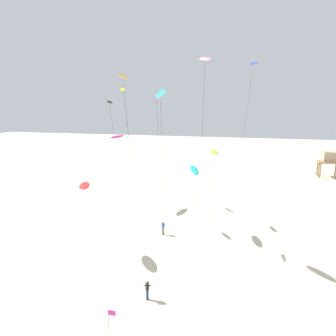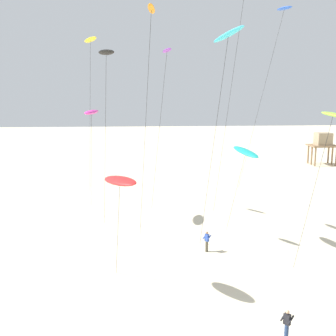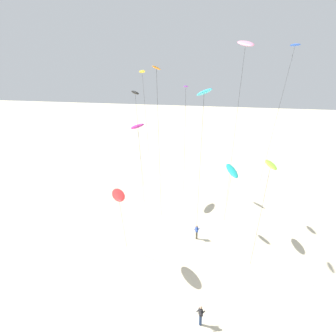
{
  "view_description": "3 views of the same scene",
  "coord_description": "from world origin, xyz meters",
  "px_view_note": "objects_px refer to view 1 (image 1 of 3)",
  "views": [
    {
      "loc": [
        10.09,
        -20.88,
        14.92
      ],
      "look_at": [
        1.65,
        10.87,
        8.12
      ],
      "focal_mm": 31.46,
      "sensor_mm": 36.0,
      "label": 1
    },
    {
      "loc": [
        -4.22,
        -19.77,
        12.52
      ],
      "look_at": [
        -2.03,
        10.09,
        6.92
      ],
      "focal_mm": 43.71,
      "sensor_mm": 36.0,
      "label": 2
    },
    {
      "loc": [
        5.18,
        -19.73,
        18.38
      ],
      "look_at": [
        -2.68,
        12.69,
        7.38
      ],
      "focal_mm": 33.24,
      "sensor_mm": 36.0,
      "label": 3
    }
  ],
  "objects_px": {
    "kite_blue": "(253,68)",
    "kite_flyer_middle": "(147,289)",
    "kite_purple": "(157,101)",
    "kite_flyer_nearest": "(163,228)",
    "kite_magenta": "(117,137)",
    "kite_pink": "(205,60)",
    "kite_lime": "(214,154)",
    "kite_teal": "(194,170)",
    "marker_flag": "(110,318)",
    "stilt_house": "(329,159)",
    "kite_orange": "(124,81)",
    "kite_cyan": "(161,95)",
    "kite_yellow": "(123,92)",
    "kite_black": "(110,103)",
    "kite_red": "(84,186)"
  },
  "relations": [
    {
      "from": "kite_purple",
      "to": "kite_teal",
      "type": "bearing_deg",
      "value": -39.01
    },
    {
      "from": "kite_flyer_middle",
      "to": "kite_black",
      "type": "bearing_deg",
      "value": 123.34
    },
    {
      "from": "kite_black",
      "to": "kite_flyer_middle",
      "type": "height_order",
      "value": "kite_black"
    },
    {
      "from": "kite_blue",
      "to": "kite_cyan",
      "type": "xyz_separation_m",
      "value": [
        -8.76,
        -14.87,
        -4.08
      ]
    },
    {
      "from": "kite_teal",
      "to": "kite_yellow",
      "type": "bearing_deg",
      "value": 141.12
    },
    {
      "from": "stilt_house",
      "to": "kite_black",
      "type": "bearing_deg",
      "value": -134.7
    },
    {
      "from": "kite_flyer_middle",
      "to": "stilt_house",
      "type": "relative_size",
      "value": 0.3
    },
    {
      "from": "kite_flyer_nearest",
      "to": "stilt_house",
      "type": "bearing_deg",
      "value": 54.81
    },
    {
      "from": "kite_teal",
      "to": "kite_black",
      "type": "distance_m",
      "value": 13.54
    },
    {
      "from": "kite_yellow",
      "to": "kite_teal",
      "type": "relative_size",
      "value": 2.19
    },
    {
      "from": "kite_purple",
      "to": "kite_flyer_middle",
      "type": "height_order",
      "value": "kite_purple"
    },
    {
      "from": "kite_blue",
      "to": "marker_flag",
      "type": "relative_size",
      "value": 9.97
    },
    {
      "from": "kite_lime",
      "to": "kite_cyan",
      "type": "height_order",
      "value": "kite_cyan"
    },
    {
      "from": "kite_pink",
      "to": "kite_teal",
      "type": "bearing_deg",
      "value": -96.34
    },
    {
      "from": "kite_lime",
      "to": "stilt_house",
      "type": "xyz_separation_m",
      "value": [
        20.14,
        44.05,
        -7.02
      ]
    },
    {
      "from": "kite_pink",
      "to": "kite_cyan",
      "type": "height_order",
      "value": "kite_pink"
    },
    {
      "from": "kite_teal",
      "to": "marker_flag",
      "type": "height_order",
      "value": "kite_teal"
    },
    {
      "from": "kite_purple",
      "to": "kite_flyer_nearest",
      "type": "xyz_separation_m",
      "value": [
        2.73,
        -6.64,
        -14.83
      ]
    },
    {
      "from": "kite_purple",
      "to": "kite_orange",
      "type": "distance_m",
      "value": 7.47
    },
    {
      "from": "kite_flyer_nearest",
      "to": "stilt_house",
      "type": "height_order",
      "value": "stilt_house"
    },
    {
      "from": "kite_purple",
      "to": "kite_flyer_nearest",
      "type": "bearing_deg",
      "value": -67.67
    },
    {
      "from": "kite_flyer_middle",
      "to": "kite_blue",
      "type": "bearing_deg",
      "value": 72.99
    },
    {
      "from": "kite_yellow",
      "to": "kite_orange",
      "type": "distance_m",
      "value": 14.04
    },
    {
      "from": "kite_red",
      "to": "kite_flyer_middle",
      "type": "distance_m",
      "value": 12.14
    },
    {
      "from": "kite_yellow",
      "to": "marker_flag",
      "type": "xyz_separation_m",
      "value": [
        11.03,
        -28.78,
        -15.8
      ]
    },
    {
      "from": "kite_orange",
      "to": "kite_magenta",
      "type": "height_order",
      "value": "kite_orange"
    },
    {
      "from": "kite_flyer_nearest",
      "to": "kite_lime",
      "type": "bearing_deg",
      "value": -45.1
    },
    {
      "from": "kite_blue",
      "to": "kite_flyer_middle",
      "type": "relative_size",
      "value": 12.53
    },
    {
      "from": "kite_teal",
      "to": "stilt_house",
      "type": "distance_m",
      "value": 42.91
    },
    {
      "from": "kite_yellow",
      "to": "kite_blue",
      "type": "height_order",
      "value": "kite_blue"
    },
    {
      "from": "kite_magenta",
      "to": "kite_orange",
      "type": "bearing_deg",
      "value": -60.35
    },
    {
      "from": "kite_orange",
      "to": "marker_flag",
      "type": "distance_m",
      "value": 23.35
    },
    {
      "from": "kite_lime",
      "to": "kite_flyer_nearest",
      "type": "relative_size",
      "value": 6.83
    },
    {
      "from": "kite_flyer_middle",
      "to": "kite_lime",
      "type": "bearing_deg",
      "value": 52.16
    },
    {
      "from": "kite_cyan",
      "to": "kite_magenta",
      "type": "bearing_deg",
      "value": 130.66
    },
    {
      "from": "kite_blue",
      "to": "stilt_house",
      "type": "bearing_deg",
      "value": 56.33
    },
    {
      "from": "marker_flag",
      "to": "kite_red",
      "type": "bearing_deg",
      "value": 126.39
    },
    {
      "from": "kite_yellow",
      "to": "kite_purple",
      "type": "bearing_deg",
      "value": -38.78
    },
    {
      "from": "kite_yellow",
      "to": "kite_orange",
      "type": "xyz_separation_m",
      "value": [
        5.65,
        -12.84,
        0.4
      ]
    },
    {
      "from": "kite_purple",
      "to": "kite_orange",
      "type": "xyz_separation_m",
      "value": [
        -1.58,
        -7.03,
        1.97
      ]
    },
    {
      "from": "kite_orange",
      "to": "marker_flag",
      "type": "bearing_deg",
      "value": -71.34
    },
    {
      "from": "kite_teal",
      "to": "kite_red",
      "type": "bearing_deg",
      "value": -141.31
    },
    {
      "from": "kite_magenta",
      "to": "kite_cyan",
      "type": "height_order",
      "value": "kite_cyan"
    },
    {
      "from": "kite_blue",
      "to": "kite_flyer_nearest",
      "type": "xyz_separation_m",
      "value": [
        -9.4,
        -11.91,
        -19.28
      ]
    },
    {
      "from": "kite_lime",
      "to": "kite_teal",
      "type": "xyz_separation_m",
      "value": [
        -3.07,
        8.16,
        -3.29
      ]
    },
    {
      "from": "kite_magenta",
      "to": "kite_pink",
      "type": "height_order",
      "value": "kite_pink"
    },
    {
      "from": "kite_purple",
      "to": "kite_yellow",
      "type": "height_order",
      "value": "kite_yellow"
    },
    {
      "from": "kite_magenta",
      "to": "kite_pink",
      "type": "bearing_deg",
      "value": -15.03
    },
    {
      "from": "kite_orange",
      "to": "kite_purple",
      "type": "bearing_deg",
      "value": 77.31
    },
    {
      "from": "kite_yellow",
      "to": "kite_teal",
      "type": "xyz_separation_m",
      "value": [
        13.29,
        -10.72,
        -9.58
      ]
    }
  ]
}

